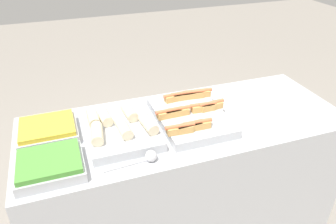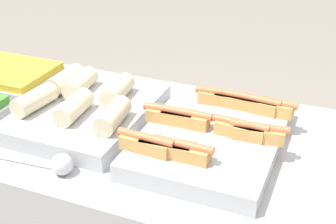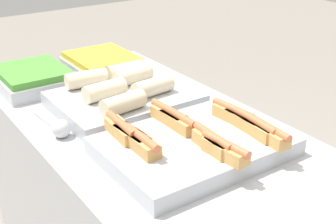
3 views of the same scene
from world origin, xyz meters
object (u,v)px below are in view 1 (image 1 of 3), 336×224
tray_side_front (50,165)px  tray_side_back (48,131)px  tray_hotdogs (190,114)px  serving_spoon_near (148,157)px  tray_wraps (120,128)px

tray_side_front → tray_side_back: size_ratio=1.00×
tray_side_front → tray_hotdogs: bearing=14.5°
tray_side_front → serving_spoon_near: bearing=-9.8°
tray_side_front → serving_spoon_near: (0.43, -0.07, -0.01)m
tray_hotdogs → tray_side_front: 0.77m
tray_wraps → tray_side_back: size_ratio=1.57×
serving_spoon_near → tray_side_back: bearing=139.7°
tray_hotdogs → tray_side_front: tray_hotdogs is taller
tray_hotdogs → tray_wraps: size_ratio=1.09×
tray_wraps → tray_side_back: 0.36m
tray_side_back → serving_spoon_near: size_ratio=1.15×
tray_side_front → serving_spoon_near: tray_side_front is taller
tray_wraps → serving_spoon_near: (0.08, -0.26, -0.01)m
tray_side_front → tray_side_back: 0.29m
tray_hotdogs → serving_spoon_near: size_ratio=1.98×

